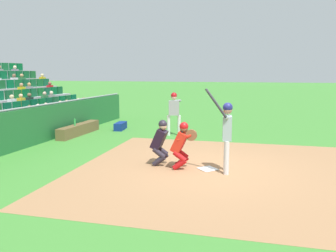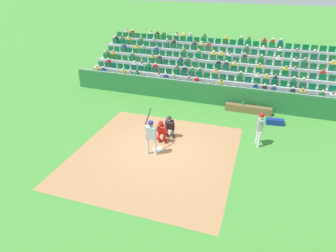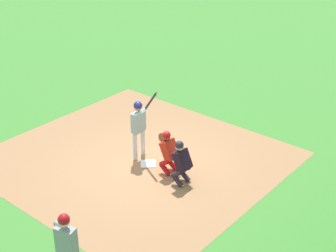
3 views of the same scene
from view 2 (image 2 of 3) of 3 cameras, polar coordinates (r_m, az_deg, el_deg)
ground_plane at (r=14.55m, az=-1.90°, el=-4.57°), size 160.00×160.00×0.00m
infield_dirt_patch at (r=14.16m, az=-2.64°, el=-5.57°), size 7.69×8.10×0.01m
home_plate_marker at (r=14.54m, az=-1.90°, el=-4.52°), size 0.62×0.62×0.02m
batter_at_plate at (r=13.63m, az=-3.32°, el=-1.44°), size 0.59×0.69×2.18m
catcher_crouching at (r=14.78m, az=-1.31°, el=-0.80°), size 0.47×0.72×1.28m
home_plate_umpire at (r=15.26m, az=0.32°, el=0.12°), size 0.47×0.47×1.29m
dugout_wall at (r=19.81m, az=4.96°, el=6.57°), size 17.71×0.24×1.41m
dugout_bench at (r=18.95m, az=15.24°, el=3.18°), size 2.80×0.40×0.44m
water_bottle_on_bench at (r=18.80m, az=14.25°, el=4.30°), size 0.07×0.07×0.28m
equipment_duffel_bag at (r=17.91m, az=19.98°, el=0.78°), size 1.01×0.48×0.32m
on_deck_batter at (r=15.09m, az=17.36°, el=0.00°), size 0.32×0.59×1.76m
bleacher_stand at (r=24.02m, az=7.95°, el=11.00°), size 18.31×5.23×3.37m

